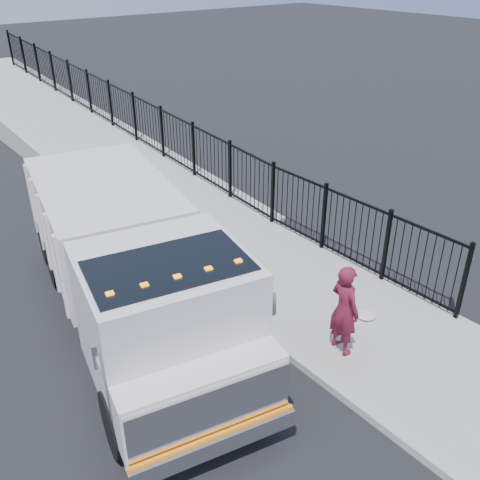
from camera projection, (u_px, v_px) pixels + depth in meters
ground at (272, 341)px, 11.07m from camera, size 120.00×120.00×0.00m
sidewalk at (410, 350)px, 10.72m from camera, size 3.55×12.00×0.12m
curb at (346, 393)px, 9.65m from camera, size 0.30×12.00×0.16m
ramp at (64, 137)px, 23.23m from camera, size 3.95×24.06×3.19m
iron_fence at (136, 133)px, 20.83m from camera, size 0.10×28.00×1.80m
truck at (131, 262)px, 10.69m from camera, size 4.41×8.86×2.91m
worker at (344, 310)px, 10.22m from camera, size 0.53×0.74×1.91m
debris at (366, 314)px, 11.59m from camera, size 0.45×0.45×0.11m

